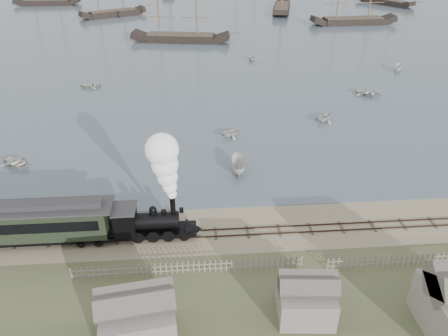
{
  "coord_description": "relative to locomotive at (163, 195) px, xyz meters",
  "views": [
    {
      "loc": [
        -5.67,
        -34.07,
        25.67
      ],
      "look_at": [
        -2.75,
        4.09,
        3.5
      ],
      "focal_mm": 35.0,
      "sensor_mm": 36.0,
      "label": 1
    }
  ],
  "objects": [
    {
      "name": "picket_fence_west",
      "position": [
        2.06,
        -5.0,
        -4.54
      ],
      "size": [
        19.0,
        0.1,
        1.2
      ],
      "primitive_type": null,
      "color": "slate",
      "rests_on": "ground"
    },
    {
      "name": "rowboat_5",
      "position": [
        41.96,
        46.02,
        -3.83
      ],
      "size": [
        3.49,
        2.86,
        1.29
      ],
      "primitive_type": "imported",
      "rotation": [
        0.0,
        0.0,
        2.57
      ],
      "color": "silver",
      "rests_on": "harbor_water"
    },
    {
      "name": "rowboat_6",
      "position": [
        -14.69,
        41.47,
        -4.1
      ],
      "size": [
        2.92,
        3.86,
        0.75
      ],
      "primitive_type": "imported",
      "rotation": [
        0.0,
        0.0,
        4.62
      ],
      "color": "silver",
      "rests_on": "harbor_water"
    },
    {
      "name": "rowboat_3",
      "position": [
        31.73,
        33.99,
        -4.03
      ],
      "size": [
        5.14,
        5.3,
        0.9
      ],
      "primitive_type": "imported",
      "rotation": [
        0.0,
        0.0,
        0.88
      ],
      "color": "silver",
      "rests_on": "harbor_water"
    },
    {
      "name": "passenger_coach",
      "position": [
        -12.2,
        -0.0,
        -2.19
      ],
      "size": [
        15.42,
        2.97,
        3.75
      ],
      "color": "black",
      "rests_on": "ground"
    },
    {
      "name": "rowboat_1",
      "position": [
        7.71,
        20.24,
        -3.76
      ],
      "size": [
        3.07,
        3.32,
        1.45
      ],
      "primitive_type": "imported",
      "rotation": [
        0.0,
        0.0,
        1.87
      ],
      "color": "silver",
      "rests_on": "harbor_water"
    },
    {
      "name": "rowboat_7",
      "position": [
        15.18,
        55.05,
        -3.72
      ],
      "size": [
        3.67,
        3.48,
        1.52
      ],
      "primitive_type": "imported",
      "rotation": [
        0.0,
        0.0,
        0.43
      ],
      "color": "silver",
      "rests_on": "harbor_water"
    },
    {
      "name": "shed_mid",
      "position": [
        10.56,
        -10.0,
        -4.54
      ],
      "size": [
        4.0,
        3.5,
        3.6
      ],
      "primitive_type": null,
      "color": "slate",
      "rests_on": "ground"
    },
    {
      "name": "rail_track",
      "position": [
        8.56,
        0.0,
        -4.5
      ],
      "size": [
        120.0,
        1.8,
        0.16
      ],
      "color": "#34231C",
      "rests_on": "ground"
    },
    {
      "name": "rowboat_4",
      "position": [
        21.62,
        24.27,
        -3.67
      ],
      "size": [
        3.96,
        4.04,
        1.61
      ],
      "primitive_type": "imported",
      "rotation": [
        0.0,
        0.0,
        5.36
      ],
      "color": "silver",
      "rests_on": "harbor_water"
    },
    {
      "name": "locomotive",
      "position": [
        0.0,
        0.0,
        0.0
      ],
      "size": [
        7.9,
        2.95,
        9.85
      ],
      "color": "black",
      "rests_on": "ground"
    },
    {
      "name": "picket_fence_east",
      "position": [
        21.06,
        -5.5,
        -4.54
      ],
      "size": [
        15.0,
        0.1,
        1.2
      ],
      "primitive_type": null,
      "color": "slate",
      "rests_on": "ground"
    },
    {
      "name": "ground",
      "position": [
        8.56,
        2.0,
        -4.54
      ],
      "size": [
        600.0,
        600.0,
        0.0
      ],
      "primitive_type": "plane",
      "color": "tan",
      "rests_on": "ground"
    },
    {
      "name": "rowboat_0",
      "position": [
        -18.08,
        14.41,
        -4.07
      ],
      "size": [
        4.62,
        4.88,
        0.82
      ],
      "primitive_type": "imported",
      "rotation": [
        0.0,
        0.0,
        0.95
      ],
      "color": "silver",
      "rests_on": "harbor_water"
    },
    {
      "name": "beached_dinghy",
      "position": [
        -7.74,
        1.96,
        -4.11
      ],
      "size": [
        3.18,
        4.29,
        0.86
      ],
      "primitive_type": "imported",
      "rotation": [
        0.0,
        0.0,
        1.63
      ],
      "color": "silver",
      "rests_on": "ground"
    },
    {
      "name": "shed_left",
      "position": [
        -1.44,
        -11.0,
        -4.54
      ],
      "size": [
        5.0,
        4.0,
        4.1
      ],
      "primitive_type": null,
      "color": "slate",
      "rests_on": "ground"
    },
    {
      "name": "rowboat_2",
      "position": [
        7.78,
        11.04,
        -3.69
      ],
      "size": [
        4.15,
        1.72,
        1.58
      ],
      "primitive_type": "imported",
      "rotation": [
        0.0,
        0.0,
        3.1
      ],
      "color": "silver",
      "rests_on": "harbor_water"
    }
  ]
}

